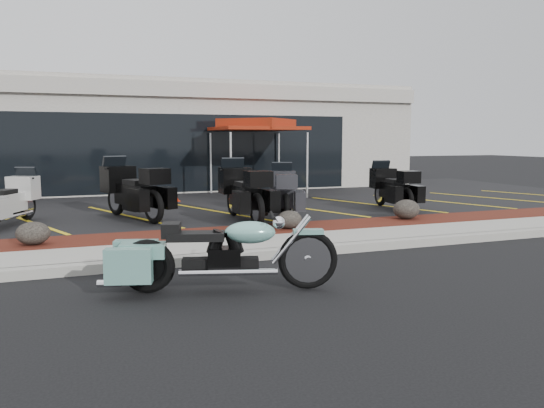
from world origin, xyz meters
name	(u,v)px	position (x,y,z in m)	size (l,w,h in m)	color
ground	(313,269)	(0.00, 0.00, 0.00)	(90.00, 90.00, 0.00)	black
curb	(291,252)	(0.00, 0.90, 0.07)	(24.00, 0.25, 0.15)	gray
sidewalk	(276,244)	(0.00, 1.60, 0.07)	(24.00, 1.20, 0.15)	gray
mulch_bed	(255,233)	(0.00, 2.80, 0.08)	(24.00, 1.20, 0.16)	#35150C
upper_lot	(198,203)	(0.00, 8.20, 0.07)	(26.00, 9.60, 0.15)	black
dealership_building	(163,138)	(0.00, 14.47, 2.01)	(18.00, 8.16, 4.00)	gray
boulder_left	(33,233)	(-4.10, 2.64, 0.36)	(0.57, 0.47, 0.40)	black
boulder_mid	(289,220)	(0.68, 2.64, 0.35)	(0.52, 0.44, 0.37)	black
boulder_right	(406,209)	(3.68, 2.93, 0.38)	(0.63, 0.53, 0.45)	black
hero_cruiser	(308,251)	(-0.55, -1.02, 0.52)	(2.95, 0.75, 1.04)	#6FADA2
touring_white	(27,194)	(-4.42, 5.81, 0.75)	(2.08, 0.79, 1.21)	silver
touring_black_front	(116,186)	(-2.48, 5.91, 0.87)	(2.46, 0.94, 1.43)	black
touring_black_mid	(233,187)	(0.13, 4.85, 0.85)	(2.39, 0.91, 1.39)	black
touring_grey	(282,188)	(1.39, 4.87, 0.78)	(2.18, 0.83, 1.27)	#28282D
touring_black_rear	(381,183)	(4.45, 5.28, 0.78)	(2.15, 0.82, 1.25)	black
traffic_cone	(173,194)	(-0.71, 8.36, 0.36)	(0.36, 0.36, 0.43)	red
popup_canopy	(257,126)	(2.16, 9.08, 2.38)	(2.84, 2.84, 2.46)	silver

